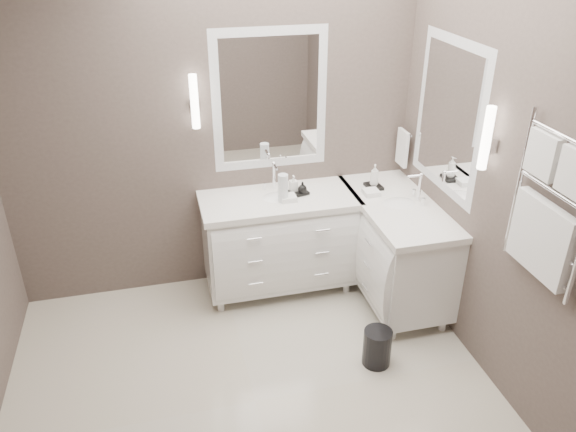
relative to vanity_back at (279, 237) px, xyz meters
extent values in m
cube|color=beige|center=(-0.45, -1.23, -0.49)|extent=(3.20, 3.00, 0.01)
cube|color=#534742|center=(-0.45, 0.28, 0.86)|extent=(3.20, 0.01, 2.70)
cube|color=#534742|center=(1.15, -1.23, 0.86)|extent=(0.01, 3.00, 2.70)
cube|color=white|center=(0.00, 0.00, -0.04)|extent=(1.20, 0.55, 0.70)
cube|color=white|center=(0.00, 0.00, 0.34)|extent=(1.24, 0.59, 0.05)
ellipsoid|color=white|center=(0.00, 0.00, 0.32)|extent=(0.36, 0.28, 0.12)
cylinder|color=white|center=(0.00, 0.16, 0.47)|extent=(0.02, 0.02, 0.22)
cube|color=white|center=(0.88, -0.33, -0.04)|extent=(0.55, 1.20, 0.70)
cube|color=white|center=(0.88, -0.33, 0.34)|extent=(0.59, 1.24, 0.05)
ellipsoid|color=white|center=(0.88, -0.33, 0.32)|extent=(0.36, 0.28, 0.12)
cylinder|color=white|center=(1.04, -0.33, 0.47)|extent=(0.02, 0.02, 0.22)
cube|color=white|center=(0.00, 0.26, 1.06)|extent=(0.90, 0.02, 1.10)
cube|color=white|center=(0.00, 0.26, 1.06)|extent=(0.77, 0.02, 0.96)
cube|color=white|center=(1.14, -0.43, 1.06)|extent=(0.02, 0.90, 1.10)
cube|color=white|center=(1.14, -0.43, 1.06)|extent=(0.02, 0.90, 0.96)
cube|color=white|center=(-0.58, 0.20, 1.06)|extent=(0.05, 0.05, 0.10)
cylinder|color=white|center=(-0.58, 0.20, 1.11)|extent=(0.06, 0.06, 0.40)
cube|color=white|center=(1.08, -1.01, 1.06)|extent=(0.05, 0.05, 0.10)
cylinder|color=white|center=(1.08, -1.01, 1.11)|extent=(0.06, 0.06, 0.40)
cylinder|color=white|center=(1.10, 0.13, 0.76)|extent=(0.02, 0.22, 0.02)
cube|color=white|center=(1.08, 0.13, 0.62)|extent=(0.03, 0.17, 0.30)
cylinder|color=white|center=(1.10, -1.35, 0.96)|extent=(0.03, 0.03, 0.90)
cube|color=white|center=(1.10, -1.50, 1.19)|extent=(0.06, 0.22, 0.24)
cube|color=white|center=(1.10, -1.63, 0.75)|extent=(0.06, 0.46, 0.42)
cylinder|color=black|center=(0.45, -1.07, -0.35)|extent=(0.24, 0.24, 0.28)
cube|color=black|center=(0.16, 0.02, 0.38)|extent=(0.18, 0.15, 0.02)
cube|color=black|center=(0.79, -0.02, 0.38)|extent=(0.13, 0.16, 0.02)
cylinder|color=silver|center=(0.02, -0.08, 0.48)|extent=(0.09, 0.09, 0.23)
imported|color=white|center=(0.13, 0.04, 0.45)|extent=(0.06, 0.07, 0.13)
imported|color=black|center=(0.19, -0.01, 0.43)|extent=(0.08, 0.08, 0.09)
imported|color=white|center=(0.79, -0.02, 0.48)|extent=(0.09, 0.09, 0.18)
camera|label=1|loc=(-0.89, -3.86, 2.31)|focal=35.00mm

